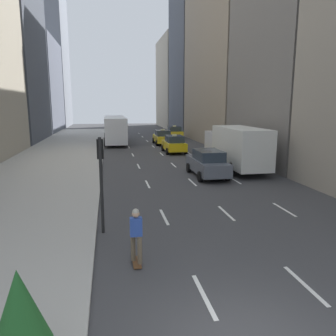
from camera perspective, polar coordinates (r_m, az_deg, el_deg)
name	(u,v)px	position (r m, az deg, el deg)	size (l,w,h in m)	color
sidewalk_left	(61,154)	(32.86, -18.20, 2.25)	(8.00, 66.00, 0.15)	#ADAAA3
lane_markings	(167,159)	(29.04, -0.19, 1.58)	(5.72, 56.00, 0.01)	white
building_row_left	(9,25)	(47.95, -25.95, 21.51)	(6.00, 79.95, 37.63)	slate
building_row_right	(227,34)	(43.15, 10.19, 22.01)	(6.00, 74.86, 33.11)	gray
taxi_lead	(162,137)	(39.86, -0.98, 5.40)	(2.02, 4.40, 1.87)	yellow
taxi_second	(174,132)	(46.96, 1.08, 6.24)	(2.02, 4.40, 1.87)	yellow
taxi_third	(174,144)	(32.88, 1.05, 4.22)	(2.02, 4.40, 1.87)	yellow
sedan_black_near	(207,163)	(21.95, 6.89, 0.86)	(2.02, 4.77, 1.81)	#565B66
city_bus	(115,129)	(41.92, -9.22, 6.78)	(2.80, 11.61, 3.25)	silver
box_truck	(235,146)	(24.80, 11.66, 3.72)	(2.58, 8.40, 3.15)	silver
skateboarder	(136,234)	(9.96, -5.57, -11.34)	(0.36, 0.80, 1.75)	brown
planter_with_shrub	(21,321)	(6.56, -24.24, -23.17)	(1.00, 1.00, 1.95)	slate
traffic_light_pole	(101,169)	(12.22, -11.62, -0.23)	(0.24, 0.42, 3.60)	black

